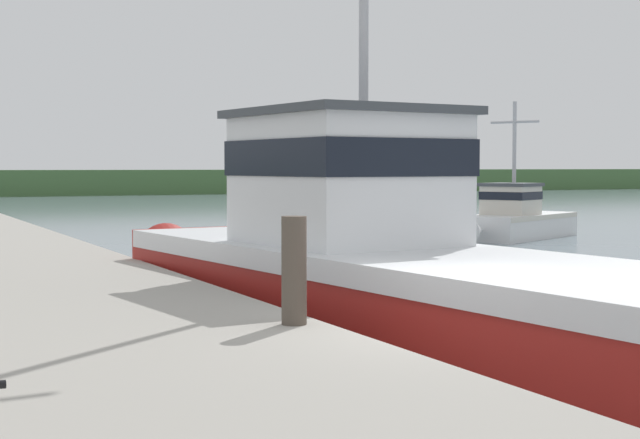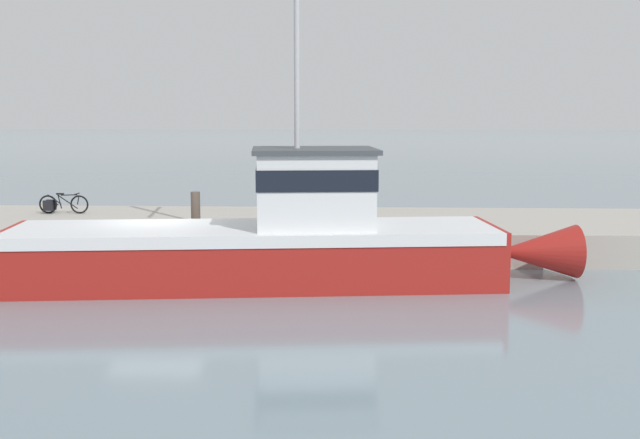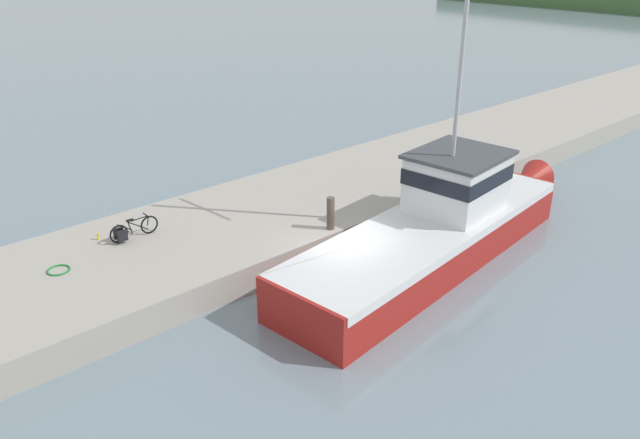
# 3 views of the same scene
# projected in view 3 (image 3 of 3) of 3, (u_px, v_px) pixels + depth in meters

# --- Properties ---
(ground_plane) EXTENTS (320.00, 320.00, 0.00)m
(ground_plane) POSITION_uv_depth(u_px,v_px,m) (344.00, 278.00, 20.00)
(ground_plane) COLOR gray
(dock_pier) EXTENTS (6.35, 80.00, 0.97)m
(dock_pier) POSITION_uv_depth(u_px,v_px,m) (262.00, 222.00, 22.74)
(dock_pier) COLOR #A39E93
(dock_pier) RESTS_ON ground_plane
(fishing_boat_main) EXTENTS (4.58, 14.89, 10.84)m
(fishing_boat_main) POSITION_uv_depth(u_px,v_px,m) (440.00, 224.00, 20.91)
(fishing_boat_main) COLOR maroon
(fishing_boat_main) RESTS_ON ground_plane
(bicycle_touring) EXTENTS (0.44, 1.70, 0.69)m
(bicycle_touring) POSITION_uv_depth(u_px,v_px,m) (130.00, 231.00, 20.22)
(bicycle_touring) COLOR black
(bicycle_touring) RESTS_ON dock_pier
(mooring_post) EXTENTS (0.27, 0.27, 1.14)m
(mooring_post) POSITION_uv_depth(u_px,v_px,m) (331.00, 213.00, 20.85)
(mooring_post) COLOR #51473D
(mooring_post) RESTS_ON dock_pier
(hose_coil) EXTENTS (0.67, 0.67, 0.05)m
(hose_coil) POSITION_uv_depth(u_px,v_px,m) (59.00, 270.00, 18.43)
(hose_coil) COLOR #197A2D
(hose_coil) RESTS_ON dock_pier
(water_bottle_by_bike) EXTENTS (0.07, 0.07, 0.24)m
(water_bottle_by_bike) POSITION_uv_depth(u_px,v_px,m) (98.00, 236.00, 20.27)
(water_bottle_by_bike) COLOR yellow
(water_bottle_by_bike) RESTS_ON dock_pier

